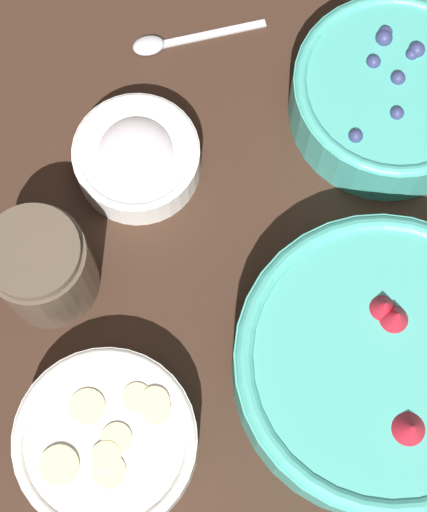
{
  "coord_description": "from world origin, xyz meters",
  "views": [
    {
      "loc": [
        -0.25,
        0.03,
        0.77
      ],
      "look_at": [
        -0.03,
        0.04,
        0.05
      ],
      "focal_mm": 60.0,
      "sensor_mm": 36.0,
      "label": 1
    }
  ],
  "objects_px": {
    "bowl_cream": "(137,157)",
    "jar_chocolate": "(43,268)",
    "bowl_strawberries": "(383,364)",
    "bowl_bananas": "(107,441)",
    "bowl_blueberries": "(391,94)"
  },
  "relations": [
    {
      "from": "bowl_cream",
      "to": "jar_chocolate",
      "type": "distance_m",
      "value": 0.14
    },
    {
      "from": "bowl_cream",
      "to": "bowl_strawberries",
      "type": "bearing_deg",
      "value": -130.96
    },
    {
      "from": "bowl_strawberries",
      "to": "bowl_bananas",
      "type": "height_order",
      "value": "bowl_strawberries"
    },
    {
      "from": "bowl_bananas",
      "to": "jar_chocolate",
      "type": "height_order",
      "value": "jar_chocolate"
    },
    {
      "from": "bowl_strawberries",
      "to": "bowl_blueberries",
      "type": "relative_size",
      "value": 1.34
    },
    {
      "from": "bowl_cream",
      "to": "bowl_bananas",
      "type": "bearing_deg",
      "value": 177.89
    },
    {
      "from": "bowl_strawberries",
      "to": "bowl_blueberries",
      "type": "distance_m",
      "value": 0.26
    },
    {
      "from": "bowl_blueberries",
      "to": "bowl_bananas",
      "type": "distance_m",
      "value": 0.41
    },
    {
      "from": "bowl_blueberries",
      "to": "bowl_bananas",
      "type": "relative_size",
      "value": 1.23
    },
    {
      "from": "bowl_blueberries",
      "to": "jar_chocolate",
      "type": "height_order",
      "value": "jar_chocolate"
    },
    {
      "from": "bowl_cream",
      "to": "jar_chocolate",
      "type": "relative_size",
      "value": 1.19
    },
    {
      "from": "bowl_cream",
      "to": "jar_chocolate",
      "type": "xyz_separation_m",
      "value": [
        -0.12,
        0.07,
        0.02
      ]
    },
    {
      "from": "bowl_bananas",
      "to": "jar_chocolate",
      "type": "xyz_separation_m",
      "value": [
        0.15,
        0.06,
        0.02
      ]
    },
    {
      "from": "bowl_strawberries",
      "to": "bowl_cream",
      "type": "bearing_deg",
      "value": 49.04
    },
    {
      "from": "bowl_strawberries",
      "to": "bowl_bananas",
      "type": "bearing_deg",
      "value": 106.82
    }
  ]
}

